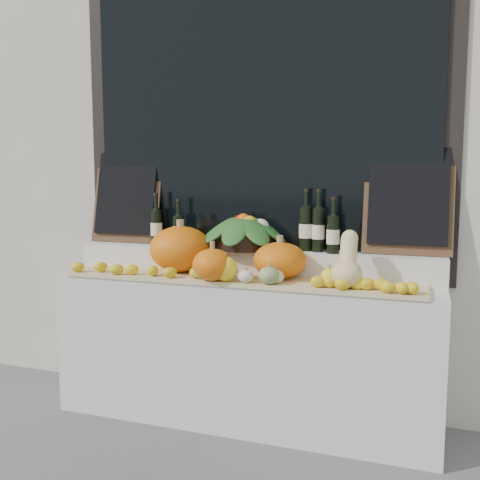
% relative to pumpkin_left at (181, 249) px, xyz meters
% --- Properties ---
extents(storefront_facade, '(7.00, 0.94, 4.50)m').
position_rel_pumpkin_left_xyz_m(storefront_facade, '(0.40, 0.76, 1.20)').
color(storefront_facade, beige).
rests_on(storefront_facade, ground).
extents(display_sill, '(2.30, 0.55, 0.88)m').
position_rel_pumpkin_left_xyz_m(display_sill, '(0.40, 0.04, -0.61)').
color(display_sill, silver).
rests_on(display_sill, ground).
extents(rear_tier, '(2.30, 0.25, 0.16)m').
position_rel_pumpkin_left_xyz_m(rear_tier, '(0.40, 0.19, -0.09)').
color(rear_tier, silver).
rests_on(rear_tier, display_sill).
extents(straw_bedding, '(2.10, 0.32, 0.02)m').
position_rel_pumpkin_left_xyz_m(straw_bedding, '(0.40, -0.08, -0.15)').
color(straw_bedding, tan).
rests_on(straw_bedding, display_sill).
extents(pumpkin_left, '(0.41, 0.41, 0.28)m').
position_rel_pumpkin_left_xyz_m(pumpkin_left, '(0.00, 0.00, 0.00)').
color(pumpkin_left, orange).
rests_on(pumpkin_left, straw_bedding).
extents(pumpkin_right, '(0.32, 0.32, 0.21)m').
position_rel_pumpkin_left_xyz_m(pumpkin_right, '(0.63, -0.02, -0.04)').
color(pumpkin_right, orange).
rests_on(pumpkin_right, straw_bedding).
extents(pumpkin_center, '(0.24, 0.24, 0.18)m').
position_rel_pumpkin_left_xyz_m(pumpkin_center, '(0.29, -0.21, -0.05)').
color(pumpkin_center, orange).
rests_on(pumpkin_center, straw_bedding).
extents(butternut_squash, '(0.16, 0.22, 0.30)m').
position_rel_pumpkin_left_xyz_m(butternut_squash, '(1.03, -0.14, -0.02)').
color(butternut_squash, '#E7CE87').
rests_on(butternut_squash, straw_bedding).
extents(decorative_gourds, '(0.83, 0.16, 0.17)m').
position_rel_pumpkin_left_xyz_m(decorative_gourds, '(0.52, -0.19, -0.09)').
color(decorative_gourds, '#31631D').
rests_on(decorative_gourds, straw_bedding).
extents(lemon_heap, '(2.20, 0.16, 0.06)m').
position_rel_pumpkin_left_xyz_m(lemon_heap, '(0.40, -0.19, -0.11)').
color(lemon_heap, yellow).
rests_on(lemon_heap, straw_bedding).
extents(produce_bowl, '(0.58, 0.58, 0.23)m').
position_rel_pumpkin_left_xyz_m(produce_bowl, '(0.35, 0.18, 0.10)').
color(produce_bowl, black).
rests_on(produce_bowl, rear_tier).
extents(wine_bottle_far_left, '(0.08, 0.08, 0.34)m').
position_rel_pumpkin_left_xyz_m(wine_bottle_far_left, '(-0.25, 0.17, 0.11)').
color(wine_bottle_far_left, black).
rests_on(wine_bottle_far_left, rear_tier).
extents(wine_bottle_near_left, '(0.08, 0.08, 0.31)m').
position_rel_pumpkin_left_xyz_m(wine_bottle_near_left, '(-0.10, 0.18, 0.09)').
color(wine_bottle_near_left, black).
rests_on(wine_bottle_near_left, rear_tier).
extents(wine_bottle_tall, '(0.08, 0.08, 0.38)m').
position_rel_pumpkin_left_xyz_m(wine_bottle_tall, '(0.73, 0.21, 0.13)').
color(wine_bottle_tall, black).
rests_on(wine_bottle_tall, rear_tier).
extents(wine_bottle_near_right, '(0.08, 0.08, 0.37)m').
position_rel_pumpkin_left_xyz_m(wine_bottle_near_right, '(0.81, 0.19, 0.13)').
color(wine_bottle_near_right, black).
rests_on(wine_bottle_near_right, rear_tier).
extents(wine_bottle_far_right, '(0.08, 0.08, 0.33)m').
position_rel_pumpkin_left_xyz_m(wine_bottle_far_right, '(0.91, 0.15, 0.11)').
color(wine_bottle_far_right, black).
rests_on(wine_bottle_far_right, rear_tier).
extents(chalkboard_left, '(0.50, 0.15, 0.61)m').
position_rel_pumpkin_left_xyz_m(chalkboard_left, '(-0.52, 0.25, 0.31)').
color(chalkboard_left, '#4C331E').
rests_on(chalkboard_left, rear_tier).
extents(chalkboard_right, '(0.50, 0.15, 0.61)m').
position_rel_pumpkin_left_xyz_m(chalkboard_right, '(1.32, 0.25, 0.31)').
color(chalkboard_right, '#4C331E').
rests_on(chalkboard_right, rear_tier).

